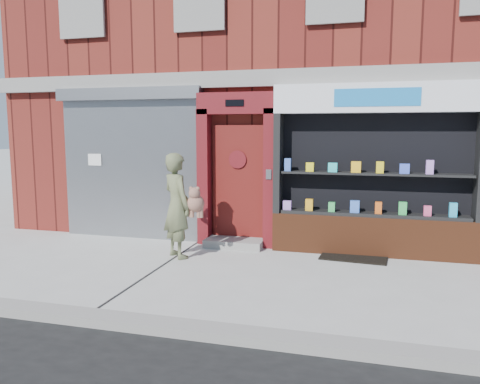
% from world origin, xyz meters
% --- Properties ---
extents(ground, '(80.00, 80.00, 0.00)m').
position_xyz_m(ground, '(0.00, 0.00, 0.00)').
color(ground, '#9E9E99').
rests_on(ground, ground).
extents(curb, '(60.00, 0.30, 0.12)m').
position_xyz_m(curb, '(0.00, -2.15, 0.06)').
color(curb, gray).
rests_on(curb, ground).
extents(building, '(12.00, 8.16, 8.00)m').
position_xyz_m(building, '(-0.00, 5.99, 4.00)').
color(building, '#5D1A15').
rests_on(building, ground).
extents(shutter_bay, '(3.10, 0.30, 3.04)m').
position_xyz_m(shutter_bay, '(-3.00, 1.93, 1.72)').
color(shutter_bay, gray).
rests_on(shutter_bay, ground).
extents(red_door_bay, '(1.52, 0.58, 2.90)m').
position_xyz_m(red_door_bay, '(-0.75, 1.86, 1.46)').
color(red_door_bay, '#580F14').
rests_on(red_door_bay, ground).
extents(pharmacy_bay, '(3.50, 0.41, 3.00)m').
position_xyz_m(pharmacy_bay, '(1.75, 1.81, 1.37)').
color(pharmacy_bay, '#632E17').
rests_on(pharmacy_bay, ground).
extents(woman, '(0.91, 0.76, 1.82)m').
position_xyz_m(woman, '(-1.49, 0.75, 0.92)').
color(woman, '#616844').
rests_on(woman, ground).
extents(doormat, '(1.19, 0.88, 0.03)m').
position_xyz_m(doormat, '(1.47, 1.55, 0.01)').
color(doormat, black).
rests_on(doormat, ground).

